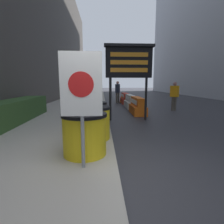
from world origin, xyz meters
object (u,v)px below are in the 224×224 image
Objects in this scene: barrel_drum_foreground at (85,134)px; jersey_barrier_red_striped at (125,99)px; warning_sign at (81,91)px; traffic_light_near_curb at (111,69)px; barrel_drum_middle at (93,123)px; barrel_drum_back at (93,115)px; traffic_cone_near at (122,99)px; pedestrian_passerby at (118,90)px; jersey_barrier_orange_far at (138,107)px; pedestrian_worker at (174,94)px; message_board at (129,63)px; jersey_barrier_white at (130,102)px.

barrel_drum_foreground is 10.57m from jersey_barrier_red_striped.
traffic_light_near_curb is (1.32, 16.15, 1.65)m from warning_sign.
barrel_drum_middle is 1.00× the size of barrel_drum_back.
traffic_cone_near is 5.79m from traffic_light_near_curb.
jersey_barrier_red_striped is 0.93m from pedestrian_passerby.
jersey_barrier_red_striped is (0.00, 4.84, -0.02)m from jersey_barrier_orange_far.
jersey_barrier_orange_far is (2.17, 5.50, -0.21)m from barrel_drum_foreground.
pedestrian_worker is (2.31, 0.96, 0.60)m from jersey_barrier_orange_far.
pedestrian_worker is at bearing 39.32° from message_board.
jersey_barrier_orange_far is at bearing 70.55° from warning_sign.
jersey_barrier_red_striped is 1.09× the size of pedestrian_passerby.
traffic_light_near_curb is 5.34m from pedestrian_passerby.
message_board is 0.72× the size of traffic_light_near_curb.
jersey_barrier_white is 2.47m from jersey_barrier_red_striped.
warning_sign reaches higher than pedestrian_worker.
barrel_drum_foreground is at bearing -91.49° from barrel_drum_back.
warning_sign reaches higher than barrel_drum_middle.
jersey_barrier_red_striped is 1.14× the size of pedestrian_worker.
pedestrian_worker is at bearing 22.45° from jersey_barrier_orange_far.
barrel_drum_foreground is 1.38× the size of traffic_cone_near.
jersey_barrier_orange_far is 5.23m from pedestrian_passerby.
barrel_drum_foreground is 15.83m from traffic_light_near_curb.
jersey_barrier_red_striped is (2.12, 8.36, -0.22)m from barrel_drum_back.
warning_sign is at bearing -104.26° from jersey_barrier_white.
traffic_light_near_curb is at bearing 85.16° from barrel_drum_middle.
traffic_light_near_curb is at bearing 90.51° from message_board.
barrel_drum_foreground is 1.03m from warning_sign.
message_board is (1.45, 3.97, 1.79)m from barrel_drum_foreground.
pedestrian_worker is (4.37, 5.46, 0.39)m from barrel_drum_middle.
barrel_drum_back reaches higher than traffic_cone_near.
barrel_drum_middle is 0.28× the size of message_board.
warning_sign is at bearing -99.68° from traffic_cone_near.
jersey_barrier_orange_far is at bearing 27.75° from pedestrian_passerby.
barrel_drum_foreground is 4.59m from message_board.
warning_sign is 11.35m from pedestrian_passerby.
pedestrian_passerby is (-0.32, 0.14, 0.71)m from traffic_cone_near.
warning_sign is 2.94× the size of traffic_cone_near.
traffic_cone_near is at bearing 77.66° from barrel_drum_back.
barrel_drum_back is at bearing 93.66° from barrel_drum_middle.
traffic_cone_near is 0.37× the size of pedestrian_passerby.
barrel_drum_middle is at bearing 83.37° from barrel_drum_foreground.
jersey_barrier_orange_far reaches higher than traffic_cone_near.
jersey_barrier_orange_far is at bearing -111.44° from pedestrian_worker.
warning_sign is 1.08× the size of pedestrian_passerby.
pedestrian_passerby is at bearing -87.06° from traffic_light_near_curb.
traffic_light_near_curb is at bearing 155.09° from pedestrian_worker.
jersey_barrier_red_striped is at bearing 82.60° from pedestrian_passerby.
traffic_light_near_curb is at bearing -155.64° from pedestrian_passerby.
jersey_barrier_red_striped is at bearing 83.54° from message_board.
barrel_drum_middle is at bearing -100.73° from traffic_cone_near.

